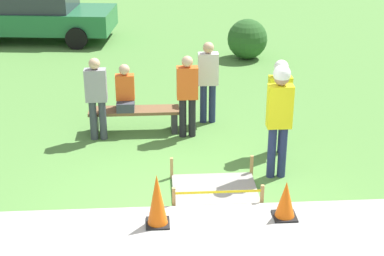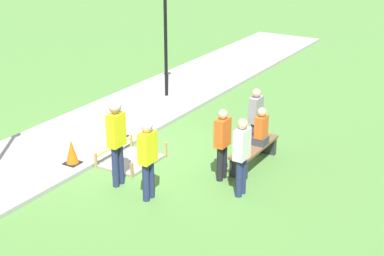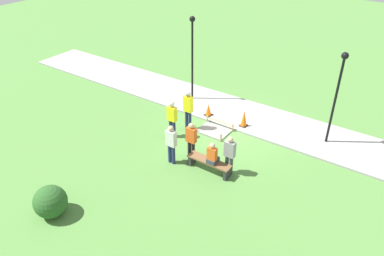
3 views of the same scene
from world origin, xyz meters
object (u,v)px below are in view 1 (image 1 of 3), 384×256
Objects in this scene: traffic_cone_far_patch at (286,200)px; park_bench at (134,116)px; person_seated_on_bench at (125,92)px; worker_assistant at (280,110)px; worker_supervisor at (279,99)px; bystander_in_white_shirt at (96,95)px; bystander_in_orange_shirt at (187,92)px; bystander_in_gray_shirt at (208,78)px; parked_car_green at (36,15)px; traffic_cone_near_patch at (157,200)px.

traffic_cone_far_patch reaches higher than park_bench.
worker_assistant is (2.58, -2.10, 0.37)m from person_seated_on_bench.
bystander_in_white_shirt is (-3.29, 0.82, -0.14)m from worker_supervisor.
park_bench is at bearing 139.77° from worker_assistant.
bystander_in_orange_shirt is at bearing -15.77° from person_seated_on_bench.
bystander_in_gray_shirt is at bearing 56.54° from bystander_in_orange_shirt.
worker_supervisor is 0.90× the size of worker_assistant.
parked_car_green is at bearing 107.96° from bystander_in_white_shirt.
traffic_cone_far_patch is 12.10m from parked_car_green.
worker_supervisor is 0.96m from worker_assistant.
person_seated_on_bench is (-2.43, 3.54, 0.44)m from traffic_cone_far_patch.
bystander_in_white_shirt is 8.03m from parked_car_green.
traffic_cone_far_patch is 2.48m from worker_supervisor.
parked_car_green is (-3.15, 7.32, 0.43)m from park_bench.
traffic_cone_near_patch reaches higher than traffic_cone_far_patch.
traffic_cone_near_patch is 0.89× the size of person_seated_on_bench.
worker_supervisor is (0.35, 2.36, 0.66)m from traffic_cone_far_patch.
traffic_cone_far_patch is 0.36× the size of bystander_in_white_shirt.
parked_car_green is (-2.47, 7.63, -0.14)m from bystander_in_white_shirt.
worker_assistant is at bearing -40.23° from park_bench.
bystander_in_orange_shirt is at bearing -15.52° from park_bench.
worker_supervisor is (2.78, -1.18, 0.22)m from person_seated_on_bench.
person_seated_on_bench is 7.87m from parked_car_green.
worker_assistant is 1.16× the size of bystander_in_gray_shirt.
bystander_in_orange_shirt reaches higher than bystander_in_white_shirt.
bystander_in_white_shirt is at bearing 150.70° from worker_assistant.
worker_supervisor reaches higher than bystander_in_gray_shirt.
person_seated_on_bench is at bearing 124.44° from traffic_cone_far_patch.
traffic_cone_far_patch is 4.37m from bystander_in_white_shirt.
traffic_cone_near_patch is 4.13m from bystander_in_gray_shirt.
bystander_in_gray_shirt is (0.45, 0.69, 0.04)m from bystander_in_orange_shirt.
worker_supervisor is at bearing -23.30° from park_bench.
parked_car_green is at bearing 112.37° from person_seated_on_bench.
worker_assistant is 2.64m from bystander_in_gray_shirt.
bystander_in_white_shirt is at bearing 166.07° from worker_supervisor.
parked_car_green is (-5.77, 8.45, -0.28)m from worker_supervisor.
park_bench is (-2.27, 3.49, -0.05)m from traffic_cone_far_patch.
person_seated_on_bench is at bearing 34.66° from bystander_in_white_shirt.
person_seated_on_bench is 0.55× the size of bystander_in_white_shirt.
park_bench is 1.00× the size of worker_supervisor.
bystander_in_gray_shirt reaches higher than bystander_in_orange_shirt.
person_seated_on_bench is 0.55× the size of bystander_in_orange_shirt.
parked_car_green is at bearing 108.17° from traffic_cone_near_patch.
worker_supervisor is (2.61, -1.13, 0.71)m from park_bench.
traffic_cone_near_patch is 3.59m from park_bench.
bystander_in_gray_shirt is at bearing 101.37° from traffic_cone_far_patch.
park_bench is 1.09× the size of bystander_in_white_shirt.
parked_car_green is at bearing 118.80° from bystander_in_orange_shirt.
bystander_in_orange_shirt is 0.83m from bystander_in_gray_shirt.
person_seated_on_bench reaches higher than traffic_cone_far_patch.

